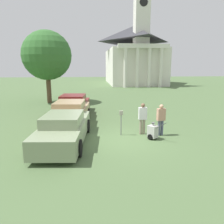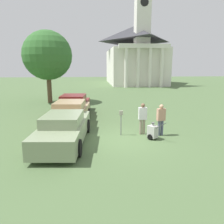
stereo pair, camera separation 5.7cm
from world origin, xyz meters
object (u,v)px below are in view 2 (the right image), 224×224
object	(u,v)px
person_supervisor	(161,118)
church	(135,54)
parked_car_tan	(71,113)
parked_car_sage	(64,129)
person_worker	(143,117)
parking_meter	(121,118)
parked_car_maroon	(74,105)
equipment_cart	(153,132)

from	to	relation	value
person_supervisor	church	xyz separation A→B (m)	(5.21, 33.26, 4.87)
parked_car_tan	person_supervisor	distance (m)	5.57
parked_car_sage	person_worker	xyz separation A→B (m)	(3.97, 0.96, 0.26)
parking_meter	parked_car_maroon	bearing A→B (deg)	117.75
parked_car_tan	person_worker	xyz separation A→B (m)	(3.97, -2.39, 0.25)
parked_car_sage	church	world-z (taller)	church
parked_car_maroon	parking_meter	bearing A→B (deg)	-56.78
equipment_cart	parked_car_tan	bearing A→B (deg)	106.46
parked_car_tan	church	size ratio (longest dim) A/B	0.24
parking_meter	church	size ratio (longest dim) A/B	0.06
parked_car_maroon	person_supervisor	xyz separation A→B (m)	(4.87, -5.60, 0.26)
parked_car_tan	parked_car_maroon	distance (m)	2.91
parked_car_sage	person_worker	world-z (taller)	person_worker
parked_car_sage	person_supervisor	size ratio (longest dim) A/B	3.30
parked_car_tan	person_worker	distance (m)	4.64
person_worker	equipment_cart	size ratio (longest dim) A/B	1.67
parking_meter	equipment_cart	xyz separation A→B (m)	(1.48, -0.79, -0.53)
parking_meter	person_supervisor	bearing A→B (deg)	-6.84
parked_car_tan	equipment_cart	distance (m)	5.39
parking_meter	person_supervisor	world-z (taller)	person_supervisor
parked_car_maroon	church	bearing A→B (deg)	75.44
parked_car_tan	church	world-z (taller)	church
person_supervisor	equipment_cart	world-z (taller)	person_supervisor
parked_car_sage	church	bearing A→B (deg)	78.91
parked_car_sage	equipment_cart	distance (m)	4.31
parked_car_tan	parked_car_maroon	size ratio (longest dim) A/B	1.07
person_supervisor	parked_car_maroon	bearing A→B (deg)	-59.04
parked_car_tan	person_worker	world-z (taller)	person_worker
equipment_cart	church	bearing A→B (deg)	43.74
parked_car_tan	parked_car_sage	bearing A→B (deg)	-84.54
person_worker	parking_meter	bearing A→B (deg)	1.55
parked_car_tan	parking_meter	world-z (taller)	parked_car_tan
person_supervisor	equipment_cart	distance (m)	0.96
person_worker	church	xyz separation A→B (m)	(6.11, 32.96, 4.85)
parked_car_sage	equipment_cart	xyz separation A→B (m)	(4.30, 0.12, -0.30)
parking_meter	person_worker	distance (m)	1.16
parking_meter	parked_car_sage	bearing A→B (deg)	-162.15
parked_car_tan	parking_meter	bearing A→B (deg)	-35.53
parked_car_tan	parked_car_maroon	world-z (taller)	parked_car_tan
parked_car_sage	parking_meter	bearing A→B (deg)	23.32
parked_car_maroon	parked_car_sage	bearing A→B (deg)	-84.53
parked_car_sage	person_supervisor	xyz separation A→B (m)	(4.87, 0.66, 0.25)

